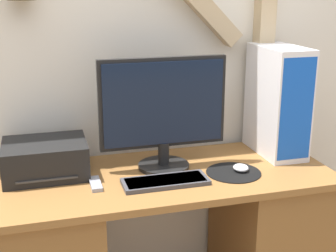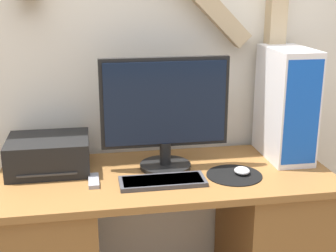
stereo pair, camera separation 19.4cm
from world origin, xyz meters
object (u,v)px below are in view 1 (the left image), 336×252
Objects in this scene: monitor at (163,110)px; remote_control at (95,184)px; keyboard at (165,181)px; mouse at (241,168)px; computer_tower at (278,101)px; printer at (45,159)px.

monitor reaches higher than remote_control.
mouse is at bearing 5.47° from keyboard.
monitor is 0.57m from computer_tower.
keyboard is at bearing -174.53° from mouse.
monitor is 7.58× the size of mouse.
computer_tower is at bearing 10.39° from remote_control.
monitor is 0.42m from mouse.
printer is at bearing 166.50° from mouse.
remote_control is at bearing 168.42° from keyboard.
keyboard is 0.52m from printer.
monitor is 4.09× the size of remote_control.
printer is (-0.81, 0.19, 0.05)m from mouse.
remote_control is (-0.88, -0.16, -0.25)m from computer_tower.
computer_tower is at bearing 35.54° from mouse.
remote_control is (-0.32, -0.12, -0.26)m from monitor.
keyboard is 0.35m from mouse.
computer_tower is at bearing 4.34° from monitor.
monitor is 0.31m from keyboard.
monitor is at bearing 20.62° from remote_control.
mouse is at bearing -24.83° from monitor.
computer_tower is (0.26, 0.18, 0.24)m from mouse.
printer is at bearing 137.38° from remote_control.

